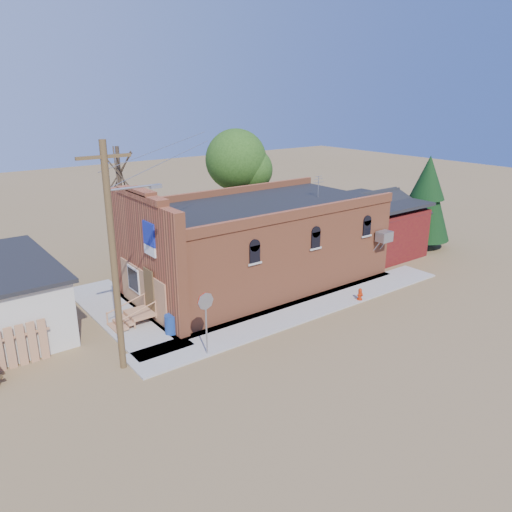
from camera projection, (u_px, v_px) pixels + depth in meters
ground at (296, 324)px, 23.90m from camera, size 120.00×120.00×0.00m
sidewalk_south at (306, 309)px, 25.43m from camera, size 19.00×2.20×0.08m
sidewalk_west at (121, 314)px, 24.83m from camera, size 2.60×10.00×0.08m
brick_bar at (255, 244)px, 28.28m from camera, size 16.40×7.97×6.30m
red_shed at (370, 220)px, 33.95m from camera, size 5.40×6.40×4.30m
utility_pole at (115, 255)px, 18.66m from camera, size 3.12×0.26×9.00m
tree_bare_near at (119, 172)px, 30.18m from camera, size 2.80×2.80×7.65m
tree_leafy at (236, 160)px, 35.72m from camera, size 4.40×4.40×8.15m
evergreen_tree at (427, 196)px, 34.65m from camera, size 3.60×3.60×6.50m
fire_hydrant at (360, 294)px, 26.35m from camera, size 0.36×0.32×0.65m
stop_sign at (206, 307)px, 20.36m from camera, size 0.75×0.13×2.76m
trash_barrel at (171, 324)px, 22.66m from camera, size 0.76×0.76×0.89m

